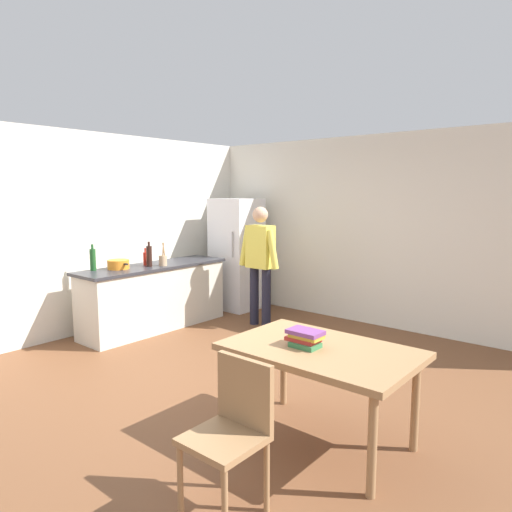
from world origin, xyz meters
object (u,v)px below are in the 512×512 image
(refrigerator, at_px, (237,254))
(bottle_sauce_red, at_px, (145,258))
(dining_table, at_px, (321,357))
(person, at_px, (260,258))
(bottle_wine_dark, at_px, (149,256))
(book_stack, at_px, (305,338))
(bottle_wine_green, at_px, (93,259))
(cooking_pot, at_px, (118,264))
(chair, at_px, (233,424))
(utensil_jar, at_px, (163,260))

(refrigerator, bearing_deg, bottle_sauce_red, -95.37)
(refrigerator, bearing_deg, dining_table, -39.29)
(person, relative_size, dining_table, 1.21)
(bottle_wine_dark, relative_size, book_stack, 1.25)
(bottle_wine_green, relative_size, bottle_wine_dark, 1.00)
(refrigerator, distance_m, cooking_pot, 2.12)
(person, relative_size, book_stack, 6.23)
(book_stack, bearing_deg, bottle_wine_green, 174.05)
(refrigerator, bearing_deg, person, -30.23)
(chair, bearing_deg, refrigerator, 129.14)
(bottle_wine_green, relative_size, book_stack, 1.25)
(cooking_pot, bearing_deg, bottle_sauce_red, 86.84)
(chair, height_order, bottle_wine_green, bottle_wine_green)
(dining_table, height_order, chair, chair)
(refrigerator, bearing_deg, cooking_pot, -94.93)
(bottle_sauce_red, bearing_deg, refrigerator, 84.63)
(refrigerator, bearing_deg, book_stack, -40.76)
(person, bearing_deg, bottle_wine_green, -124.85)
(bottle_wine_green, bearing_deg, bottle_sauce_red, 76.45)
(dining_table, relative_size, utensil_jar, 4.37)
(dining_table, height_order, bottle_wine_green, bottle_wine_green)
(book_stack, bearing_deg, cooking_pot, 169.19)
(refrigerator, relative_size, chair, 1.98)
(utensil_jar, distance_m, bottle_wine_dark, 0.20)
(book_stack, bearing_deg, bottle_sauce_red, 162.43)
(bottle_wine_green, xyz_separation_m, bottle_wine_dark, (0.30, 0.66, 0.00))
(chair, height_order, book_stack, chair)
(refrigerator, xyz_separation_m, chair, (3.30, -3.67, -0.37))
(refrigerator, distance_m, bottle_wine_dark, 1.73)
(dining_table, bearing_deg, bottle_wine_green, 175.06)
(utensil_jar, xyz_separation_m, bottle_wine_dark, (-0.09, -0.16, 0.07))
(chair, xyz_separation_m, bottle_wine_dark, (-3.33, 1.94, 0.51))
(chair, relative_size, bottle_wine_green, 2.68)
(utensil_jar, bearing_deg, bottle_wine_dark, -117.67)
(refrigerator, relative_size, bottle_wine_green, 5.29)
(chair, relative_size, cooking_pot, 2.28)
(person, relative_size, chair, 1.87)
(chair, bearing_deg, bottle_wine_dark, 146.89)
(bottle_wine_green, height_order, bottle_wine_dark, same)
(chair, xyz_separation_m, bottle_wine_green, (-3.63, 1.28, 0.51))
(person, bearing_deg, book_stack, -44.43)
(cooking_pot, distance_m, utensil_jar, 0.60)
(chair, bearing_deg, utensil_jar, 144.16)
(bottle_wine_green, bearing_deg, utensil_jar, 65.22)
(bottle_sauce_red, bearing_deg, book_stack, -17.57)
(book_stack, bearing_deg, utensil_jar, 159.20)
(bottle_sauce_red, relative_size, book_stack, 0.88)
(cooking_pot, distance_m, bottle_wine_green, 0.32)
(chair, xyz_separation_m, cooking_pot, (-3.48, 1.56, 0.43))
(bottle_sauce_red, bearing_deg, cooking_pot, -93.16)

